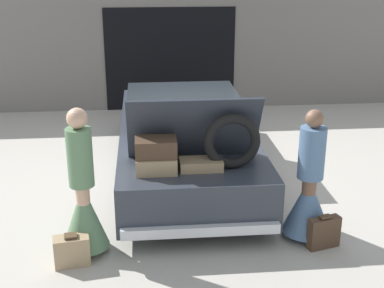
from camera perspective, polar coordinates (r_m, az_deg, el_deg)
ground_plane at (r=8.41m, az=-0.81°, el=-3.16°), size 40.00×40.00×0.00m
garage_wall_back at (r=11.72m, az=-2.37°, el=10.47°), size 12.00×0.14×2.80m
car at (r=8.20m, az=-0.84°, el=0.55°), size 1.97×4.73×1.66m
person_left at (r=6.15m, az=-11.51°, el=-6.14°), size 0.54×0.54×1.73m
person_right at (r=6.52m, az=12.33°, el=-5.18°), size 0.59×0.59×1.61m
suitcase_beside_left_person at (r=6.15m, az=-12.70°, el=-11.04°), size 0.42×0.26×0.37m
suitcase_beside_right_person at (r=6.51m, az=13.87°, el=-9.14°), size 0.41×0.23×0.41m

